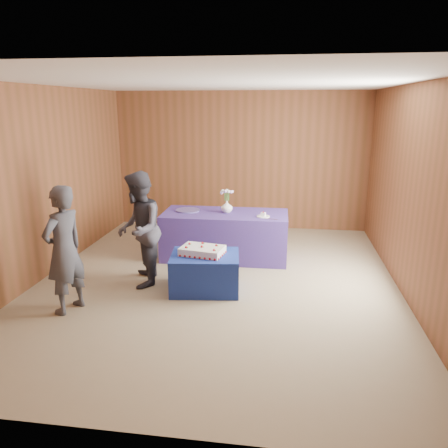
% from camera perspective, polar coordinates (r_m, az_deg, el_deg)
% --- Properties ---
extents(ground, '(6.00, 6.00, 0.00)m').
position_cam_1_polar(ground, '(6.23, -0.97, -7.62)').
color(ground, '#86765C').
rests_on(ground, ground).
extents(room_shell, '(5.04, 6.04, 2.72)m').
position_cam_1_polar(room_shell, '(5.78, -1.05, 9.10)').
color(room_shell, brown).
rests_on(room_shell, ground).
extents(cake_table, '(0.98, 0.80, 0.50)m').
position_cam_1_polar(cake_table, '(5.91, -2.48, -6.31)').
color(cake_table, navy).
rests_on(cake_table, ground).
extents(serving_table, '(2.01, 0.93, 0.75)m').
position_cam_1_polar(serving_table, '(7.11, 0.15, -1.48)').
color(serving_table, '#462F82').
rests_on(serving_table, ground).
extents(sheet_cake, '(0.64, 0.49, 0.13)m').
position_cam_1_polar(sheet_cake, '(5.83, -2.85, -3.48)').
color(sheet_cake, silver).
rests_on(sheet_cake, cake_table).
extents(vase, '(0.23, 0.23, 0.19)m').
position_cam_1_polar(vase, '(7.02, 0.37, 2.28)').
color(vase, white).
rests_on(vase, serving_table).
extents(flower_spray, '(0.22, 0.22, 0.17)m').
position_cam_1_polar(flower_spray, '(6.97, 0.37, 4.18)').
color(flower_spray, '#3A702D').
rests_on(flower_spray, vase).
extents(platter, '(0.52, 0.52, 0.02)m').
position_cam_1_polar(platter, '(7.17, -4.75, 1.80)').
color(platter, '#51458B').
rests_on(platter, serving_table).
extents(plate, '(0.20, 0.20, 0.01)m').
position_cam_1_polar(plate, '(6.79, 5.15, 1.00)').
color(plate, white).
rests_on(plate, serving_table).
extents(cake_slice, '(0.08, 0.07, 0.08)m').
position_cam_1_polar(cake_slice, '(6.78, 5.15, 1.29)').
color(cake_slice, silver).
rests_on(cake_slice, plate).
extents(knife, '(0.25, 0.11, 0.00)m').
position_cam_1_polar(knife, '(6.67, 6.02, 0.68)').
color(knife, '#B1B1B6').
rests_on(knife, serving_table).
extents(guest_left, '(0.53, 0.65, 1.55)m').
position_cam_1_polar(guest_left, '(5.48, -20.18, -3.21)').
color(guest_left, '#3D3E48').
rests_on(guest_left, ground).
extents(guest_right, '(0.76, 0.89, 1.58)m').
position_cam_1_polar(guest_right, '(6.03, -11.05, -0.72)').
color(guest_right, '#36353F').
rests_on(guest_right, ground).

